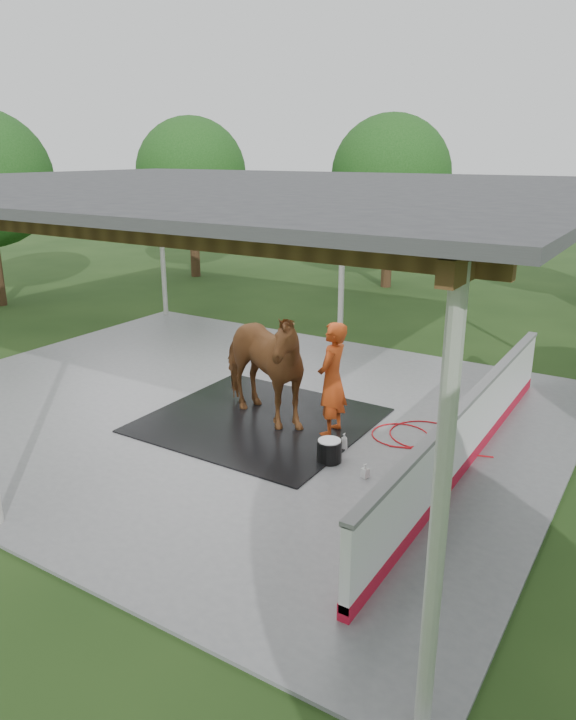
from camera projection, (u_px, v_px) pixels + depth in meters
The scene contains 12 objects.
ground at pixel (223, 407), 12.01m from camera, with size 100.00×100.00×0.00m, color #1E3814.
concrete_slab at pixel (223, 406), 12.00m from camera, with size 12.00×10.00×0.05m, color slate.
pavilion_structure at pixel (216, 189), 10.78m from camera, with size 12.60×10.60×4.05m.
dasher_board at pixel (468, 433), 9.50m from camera, with size 0.16×8.00×1.15m.
tree_belt at pixel (261, 197), 11.41m from camera, with size 28.00×28.00×5.80m.
rubber_mat at pixel (259, 420), 11.28m from camera, with size 3.66×3.43×0.03m, color black.
horse at pixel (258, 363), 10.95m from camera, with size 1.12×2.47×2.08m, color brown.
handler at pixel (332, 379), 10.48m from camera, with size 0.70×0.46×1.93m, color #AB3912.
wash_bucket at pixel (329, 450), 9.76m from camera, with size 0.38×0.38×0.35m.
soap_bottle_a at pixel (344, 441), 10.16m from camera, with size 0.11×0.11×0.28m, color silver.
soap_bottle_b at pixel (365, 471), 9.30m from camera, with size 0.10×0.10×0.21m, color #338CD8.
hose_coil at pixel (420, 439), 10.55m from camera, with size 2.03×1.54×0.02m.
Camera 1 is at (6.95, -8.79, 4.57)m, focal length 32.00 mm.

